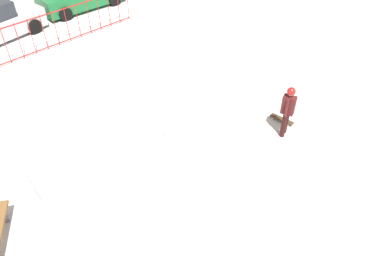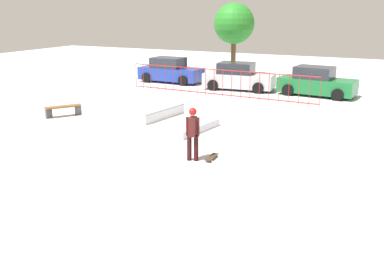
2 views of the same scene
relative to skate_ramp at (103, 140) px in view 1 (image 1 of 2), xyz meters
name	(u,v)px [view 1 (image 1 of 2)]	position (x,y,z in m)	size (l,w,h in m)	color
ground_plane	(131,139)	(0.80, -0.30, -0.32)	(60.00, 60.00, 0.00)	silver
skate_ramp	(103,140)	(0.00, 0.00, 0.00)	(5.73, 3.38, 0.74)	silver
skater	(288,108)	(4.16, -3.58, 0.69)	(0.43, 0.42, 1.73)	black
skateboard	(282,119)	(4.67, -3.21, -0.24)	(0.29, 0.81, 0.09)	#3F2D1E
perimeter_fence	(12,43)	(0.80, 6.64, 0.45)	(11.10, 0.66, 1.50)	maroon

